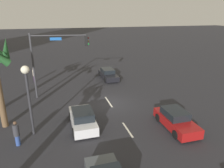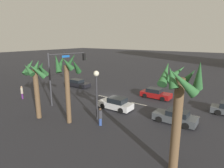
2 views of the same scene
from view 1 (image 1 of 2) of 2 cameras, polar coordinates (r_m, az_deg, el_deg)
The scene contains 10 objects.
ground_plane at distance 20.48m, azimuth -0.68°, elevation -5.29°, with size 220.00×220.00×0.00m, color #28282D.
lane_stripe_2 at distance 16.18m, azimuth 4.28°, elevation -12.37°, with size 2.19×0.14×0.01m, color silver.
lane_stripe_3 at distance 20.79m, azimuth -0.94°, elevation -4.89°, with size 2.59×0.14×0.01m, color silver.
car_0 at distance 16.43m, azimuth -8.05°, elevation -9.38°, with size 4.14×1.84×1.44m.
car_1 at distance 28.01m, azimuth -1.09°, elevation 2.73°, with size 4.66×1.84×1.29m.
car_3 at distance 16.86m, azimuth 17.05°, elevation -9.39°, with size 4.22×1.87×1.39m.
traffic_signal at distance 21.64m, azimuth -16.19°, elevation 7.73°, with size 1.06×5.64×6.57m.
streetlamp at distance 15.17m, azimuth -22.13°, elevation -0.66°, with size 0.56×0.56×5.13m.
pedestrian_0 at distance 15.36m, azimuth -24.67°, elevation -12.09°, with size 0.49×0.49×1.77m.
pedestrian_1 at distance 28.36m, azimuth -20.54°, elevation 2.52°, with size 0.44×0.44×1.83m.
Camera 1 is at (-18.01, 4.98, 8.39)m, focal length 33.42 mm.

